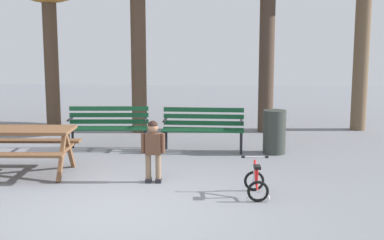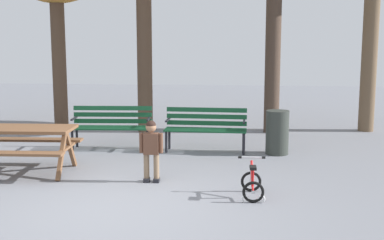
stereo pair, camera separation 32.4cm
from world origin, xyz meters
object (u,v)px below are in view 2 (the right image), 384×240
object	(u,v)px
kids_bicycle	(252,183)
park_bench_left	(206,126)
child_standing	(151,146)
trash_bin	(277,132)
picnic_table	(19,138)
park_bench_far_left	(112,124)

from	to	relation	value
kids_bicycle	park_bench_left	bearing A→B (deg)	106.14
child_standing	trash_bin	xyz separation A→B (m)	(2.08, 2.16, -0.14)
child_standing	kids_bicycle	size ratio (longest dim) A/B	1.70
picnic_table	kids_bicycle	distance (m)	3.96
park_bench_far_left	kids_bicycle	bearing A→B (deg)	-47.52
kids_bicycle	picnic_table	bearing A→B (deg)	165.43
trash_bin	picnic_table	bearing A→B (deg)	-157.43
child_standing	trash_bin	distance (m)	3.00
picnic_table	child_standing	xyz separation A→B (m)	(2.27, -0.35, -0.03)
picnic_table	park_bench_far_left	size ratio (longest dim) A/B	1.14
park_bench_far_left	park_bench_left	size ratio (longest dim) A/B	1.01
park_bench_left	picnic_table	bearing A→B (deg)	-146.77
picnic_table	kids_bicycle	size ratio (longest dim) A/B	3.25
picnic_table	trash_bin	world-z (taller)	trash_bin
park_bench_left	kids_bicycle	size ratio (longest dim) A/B	2.83
child_standing	park_bench_left	bearing A→B (deg)	73.18
picnic_table	park_bench_left	size ratio (longest dim) A/B	1.15
trash_bin	park_bench_left	bearing A→B (deg)	174.49
park_bench_far_left	trash_bin	distance (m)	3.30
kids_bicycle	trash_bin	size ratio (longest dim) A/B	0.68
picnic_table	park_bench_far_left	xyz separation A→B (m)	(1.06, 2.02, -0.08)
park_bench_far_left	child_standing	size ratio (longest dim) A/B	1.68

